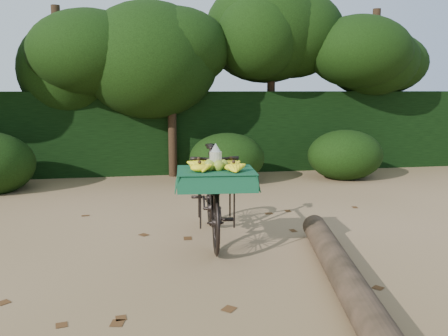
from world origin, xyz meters
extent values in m
plane|color=#A87E59|center=(0.00, 0.00, 0.00)|extent=(80.00, 80.00, 0.00)
imported|color=black|center=(0.65, 0.80, 0.58)|extent=(0.73, 1.98, 1.16)
cube|color=black|center=(0.59, 0.20, 0.95)|extent=(0.47, 0.55, 0.03)
cube|color=#144D2E|center=(0.59, 0.20, 0.97)|extent=(0.90, 0.77, 0.01)
ellipsoid|color=olive|center=(0.67, 0.19, 1.03)|extent=(0.11, 0.09, 0.12)
ellipsoid|color=olive|center=(0.62, 0.27, 1.03)|extent=(0.11, 0.09, 0.12)
ellipsoid|color=olive|center=(0.53, 0.25, 1.03)|extent=(0.11, 0.09, 0.12)
ellipsoid|color=olive|center=(0.52, 0.17, 1.03)|extent=(0.11, 0.09, 0.12)
ellipsoid|color=olive|center=(0.61, 0.13, 1.03)|extent=(0.11, 0.09, 0.12)
cylinder|color=#EAE5C6|center=(0.59, 0.21, 1.09)|extent=(0.13, 0.13, 0.17)
cylinder|color=brown|center=(1.53, -1.29, 0.14)|extent=(1.07, 3.94, 0.29)
cube|color=black|center=(0.00, 6.30, 0.90)|extent=(26.00, 1.80, 1.80)
camera|label=1|loc=(-0.24, -4.82, 1.84)|focal=38.00mm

